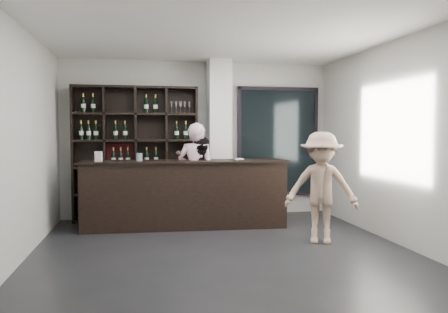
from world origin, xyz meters
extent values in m
cube|color=black|center=(0.00, 0.00, -0.01)|extent=(5.00, 5.50, 0.01)
cube|color=silver|center=(0.35, 2.47, 1.45)|extent=(0.40, 0.40, 2.90)
cube|color=black|center=(1.55, 2.69, 1.40)|extent=(1.60, 0.08, 2.10)
cube|color=black|center=(1.55, 2.69, 1.40)|extent=(1.48, 0.02, 1.98)
cube|color=black|center=(-0.35, 1.75, 0.54)|extent=(3.31, 0.62, 1.09)
cube|color=black|center=(-0.35, 1.75, 1.10)|extent=(3.39, 0.70, 0.03)
imported|color=beige|center=(-0.15, 1.85, 0.87)|extent=(0.74, 0.62, 1.74)
imported|color=black|center=(-0.10, 1.85, 0.75)|extent=(0.76, 0.61, 1.50)
imported|color=#A1816B|center=(1.47, 0.40, 0.79)|extent=(1.17, 0.93, 1.59)
cylinder|color=silver|center=(-1.09, 1.72, 1.18)|extent=(0.12, 0.12, 0.13)
cube|color=white|center=(0.58, 1.81, 1.13)|extent=(0.13, 0.13, 0.02)
cube|color=white|center=(-1.73, 1.74, 1.20)|extent=(0.12, 0.09, 0.16)
camera|label=1|loc=(-1.05, -5.43, 1.59)|focal=35.00mm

